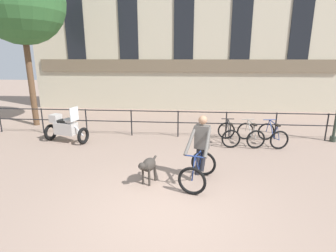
{
  "coord_description": "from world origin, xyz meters",
  "views": [
    {
      "loc": [
        0.49,
        -4.83,
        3.1
      ],
      "look_at": [
        -0.19,
        2.86,
        1.05
      ],
      "focal_mm": 28.0,
      "sensor_mm": 36.0,
      "label": 1
    }
  ],
  "objects_px": {
    "cyclist_with_bike": "(200,154)",
    "parked_bicycle_mid_right": "(272,135)",
    "parked_motorcycle": "(66,127)",
    "parked_bicycle_near_lamp": "(229,134)",
    "parked_bicycle_mid_left": "(250,134)",
    "dog": "(148,166)"
  },
  "relations": [
    {
      "from": "cyclist_with_bike",
      "to": "dog",
      "type": "bearing_deg",
      "value": -155.51
    },
    {
      "from": "parked_bicycle_mid_left",
      "to": "parked_bicycle_mid_right",
      "type": "relative_size",
      "value": 1.0
    },
    {
      "from": "dog",
      "to": "parked_bicycle_mid_right",
      "type": "xyz_separation_m",
      "value": [
        4.0,
        3.4,
        -0.11
      ]
    },
    {
      "from": "cyclist_with_bike",
      "to": "parked_bicycle_mid_right",
      "type": "relative_size",
      "value": 1.42
    },
    {
      "from": "parked_bicycle_mid_left",
      "to": "parked_motorcycle",
      "type": "bearing_deg",
      "value": -5.17
    },
    {
      "from": "cyclist_with_bike",
      "to": "parked_bicycle_mid_right",
      "type": "bearing_deg",
      "value": 66.01
    },
    {
      "from": "parked_motorcycle",
      "to": "dog",
      "type": "bearing_deg",
      "value": -116.73
    },
    {
      "from": "dog",
      "to": "parked_bicycle_mid_right",
      "type": "relative_size",
      "value": 0.68
    },
    {
      "from": "parked_bicycle_mid_left",
      "to": "parked_bicycle_mid_right",
      "type": "bearing_deg",
      "value": 171.51
    },
    {
      "from": "parked_motorcycle",
      "to": "parked_bicycle_near_lamp",
      "type": "relative_size",
      "value": 1.5
    },
    {
      "from": "parked_bicycle_mid_left",
      "to": "dog",
      "type": "bearing_deg",
      "value": 38.1
    },
    {
      "from": "cyclist_with_bike",
      "to": "dog",
      "type": "relative_size",
      "value": 2.08
    },
    {
      "from": "cyclist_with_bike",
      "to": "parked_bicycle_mid_right",
      "type": "distance_m",
      "value": 4.23
    },
    {
      "from": "parked_bicycle_mid_right",
      "to": "parked_bicycle_near_lamp",
      "type": "bearing_deg",
      "value": -8.89
    },
    {
      "from": "parked_motorcycle",
      "to": "parked_bicycle_mid_right",
      "type": "xyz_separation_m",
      "value": [
        7.58,
        0.39,
        -0.2
      ]
    },
    {
      "from": "dog",
      "to": "parked_bicycle_near_lamp",
      "type": "xyz_separation_m",
      "value": [
        2.43,
        3.4,
        -0.11
      ]
    },
    {
      "from": "parked_bicycle_mid_left",
      "to": "parked_bicycle_mid_right",
      "type": "distance_m",
      "value": 0.78
    },
    {
      "from": "cyclist_with_bike",
      "to": "parked_bicycle_near_lamp",
      "type": "xyz_separation_m",
      "value": [
        1.15,
        3.21,
        -0.41
      ]
    },
    {
      "from": "parked_motorcycle",
      "to": "parked_bicycle_mid_right",
      "type": "height_order",
      "value": "parked_motorcycle"
    },
    {
      "from": "parked_bicycle_near_lamp",
      "to": "parked_bicycle_mid_right",
      "type": "relative_size",
      "value": 0.94
    },
    {
      "from": "dog",
      "to": "parked_motorcycle",
      "type": "relative_size",
      "value": 0.48
    },
    {
      "from": "parked_bicycle_mid_right",
      "to": "dog",
      "type": "bearing_deg",
      "value": 31.48
    }
  ]
}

